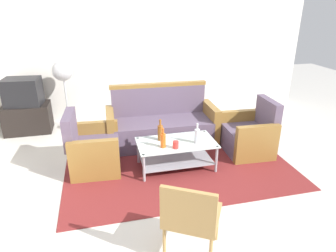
{
  "coord_description": "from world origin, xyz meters",
  "views": [
    {
      "loc": [
        -1.17,
        -3.0,
        2.24
      ],
      "look_at": [
        -0.28,
        0.68,
        0.65
      ],
      "focal_mm": 31.88,
      "sensor_mm": 36.0,
      "label": 1
    }
  ],
  "objects": [
    {
      "name": "tv_stand",
      "position": [
        -2.47,
        2.55,
        0.26
      ],
      "size": [
        0.8,
        0.5,
        0.52
      ],
      "primitive_type": "cube",
      "color": "black",
      "rests_on": "ground"
    },
    {
      "name": "coffee_table",
      "position": [
        -0.17,
        0.64,
        0.27
      ],
      "size": [
        1.1,
        0.6,
        0.4
      ],
      "color": "silver",
      "rests_on": "rug"
    },
    {
      "name": "ground_plane",
      "position": [
        0.0,
        0.0,
        0.0
      ],
      "size": [
        14.0,
        14.0,
        0.0
      ],
      "primitive_type": "plane",
      "color": "beige"
    },
    {
      "name": "wall_back",
      "position": [
        0.0,
        3.06,
        1.4
      ],
      "size": [
        6.52,
        0.12,
        2.8
      ],
      "color": "silver",
      "rests_on": "ground"
    },
    {
      "name": "armchair_right",
      "position": [
        1.08,
        0.85,
        0.29
      ],
      "size": [
        0.73,
        0.79,
        0.85
      ],
      "rotation": [
        0.0,
        0.0,
        1.53
      ],
      "color": "#5B4C60",
      "rests_on": "rug"
    },
    {
      "name": "bottle_clear",
      "position": [
        0.1,
        0.55,
        0.52
      ],
      "size": [
        0.07,
        0.07,
        0.29
      ],
      "color": "silver",
      "rests_on": "coffee_table"
    },
    {
      "name": "rug",
      "position": [
        -0.12,
        0.78,
        0.01
      ],
      "size": [
        3.22,
        2.27,
        0.01
      ],
      "primitive_type": "cube",
      "color": "maroon",
      "rests_on": "ground"
    },
    {
      "name": "couch",
      "position": [
        -0.19,
        1.52,
        0.32
      ],
      "size": [
        1.82,
        0.79,
        0.96
      ],
      "rotation": [
        0.0,
        0.0,
        3.11
      ],
      "color": "#5B4C60",
      "rests_on": "rug"
    },
    {
      "name": "armchair_left",
      "position": [
        -1.32,
        0.9,
        0.29
      ],
      "size": [
        0.74,
        0.8,
        0.85
      ],
      "rotation": [
        0.0,
        0.0,
        -1.63
      ],
      "color": "#5B4C60",
      "rests_on": "rug"
    },
    {
      "name": "bottle_orange",
      "position": [
        -0.38,
        0.53,
        0.52
      ],
      "size": [
        0.07,
        0.07,
        0.28
      ],
      "color": "#D85919",
      "rests_on": "coffee_table"
    },
    {
      "name": "television",
      "position": [
        -2.47,
        2.55,
        0.76
      ],
      "size": [
        0.64,
        0.5,
        0.48
      ],
      "rotation": [
        0.0,
        0.0,
        3.04
      ],
      "color": "black",
      "rests_on": "tv_stand"
    },
    {
      "name": "cup",
      "position": [
        -0.23,
        0.47,
        0.46
      ],
      "size": [
        0.08,
        0.08,
        0.1
      ],
      "primitive_type": "cylinder",
      "color": "red",
      "rests_on": "coffee_table"
    },
    {
      "name": "pedestal_fan",
      "position": [
        -1.76,
        2.6,
        1.01
      ],
      "size": [
        0.36,
        0.36,
        1.27
      ],
      "color": "#2D2D33",
      "rests_on": "ground"
    },
    {
      "name": "bottle_brown",
      "position": [
        -0.37,
        0.77,
        0.53
      ],
      "size": [
        0.08,
        0.08,
        0.31
      ],
      "color": "brown",
      "rests_on": "coffee_table"
    },
    {
      "name": "wicker_chair",
      "position": [
        -0.47,
        -0.98,
        0.49
      ],
      "size": [
        0.66,
        0.66,
        0.84
      ],
      "rotation": [
        0.0,
        0.0,
        -0.53
      ],
      "color": "#AD844C",
      "rests_on": "ground"
    }
  ]
}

